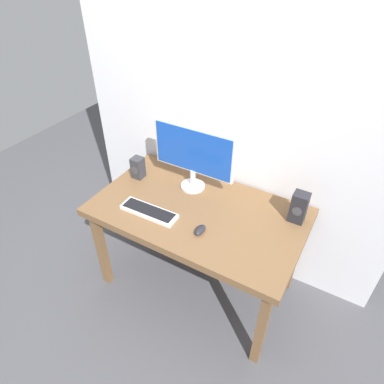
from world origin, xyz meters
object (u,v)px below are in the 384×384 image
desk (198,218)px  monitor (193,154)px  speaker_right (299,207)px  mouse (200,230)px  keyboard_primary (149,212)px  speaker_left (138,168)px

desk → monitor: monitor is taller
desk → speaker_right: (0.56, 0.21, 0.17)m
monitor → speaker_right: (0.70, 0.02, -0.16)m
mouse → keyboard_primary: bearing=-176.3°
keyboard_primary → speaker_right: size_ratio=1.89×
monitor → mouse: size_ratio=6.00×
desk → speaker_left: size_ratio=8.58×
speaker_right → monitor: bearing=-178.5°
mouse → speaker_right: size_ratio=0.48×
desk → speaker_left: speaker_left is taller
monitor → speaker_right: bearing=1.5°
desk → monitor: bearing=126.9°
monitor → keyboard_primary: size_ratio=1.52×
desk → speaker_right: speaker_right is taller
speaker_left → keyboard_primary: bearing=-44.0°
monitor → keyboard_primary: monitor is taller
desk → keyboard_primary: bearing=-142.7°
desk → monitor: size_ratio=2.35×
desk → mouse: bearing=-57.3°
desk → speaker_right: size_ratio=6.73×
keyboard_primary → speaker_right: 0.90m
mouse → speaker_left: 0.70m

